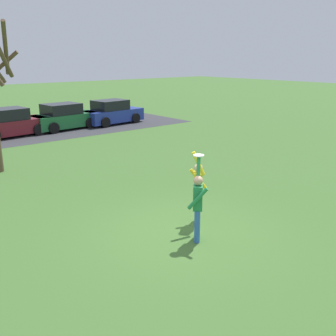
% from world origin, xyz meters
% --- Properties ---
extents(ground_plane, '(120.00, 120.00, 0.00)m').
position_xyz_m(ground_plane, '(0.00, 0.00, 0.00)').
color(ground_plane, '#426B2D').
extents(person_catcher, '(0.55, 0.56, 2.08)m').
position_xyz_m(person_catcher, '(-0.04, -0.53, 0.98)').
color(person_catcher, '#3366B7').
rests_on(person_catcher, ground_plane).
extents(person_defender, '(0.65, 0.66, 2.05)m').
position_xyz_m(person_defender, '(0.71, 0.23, 0.98)').
color(person_defender, silver).
rests_on(person_defender, ground_plane).
extents(frisbee_disc, '(0.26, 0.26, 0.02)m').
position_xyz_m(frisbee_disc, '(0.11, -0.37, 2.09)').
color(frisbee_disc, white).
rests_on(frisbee_disc, person_catcher).
extents(parked_car_maroon, '(4.25, 2.33, 1.59)m').
position_xyz_m(parked_car_maroon, '(0.85, 15.60, 0.73)').
color(parked_car_maroon, maroon).
rests_on(parked_car_maroon, ground_plane).
extents(parked_car_green, '(4.25, 2.33, 1.59)m').
position_xyz_m(parked_car_green, '(4.25, 15.78, 0.73)').
color(parked_car_green, '#1E6633').
rests_on(parked_car_green, ground_plane).
extents(parked_car_blue, '(4.25, 2.33, 1.59)m').
position_xyz_m(parked_car_blue, '(7.64, 15.59, 0.73)').
color(parked_car_blue, '#233893').
rests_on(parked_car_blue, ground_plane).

